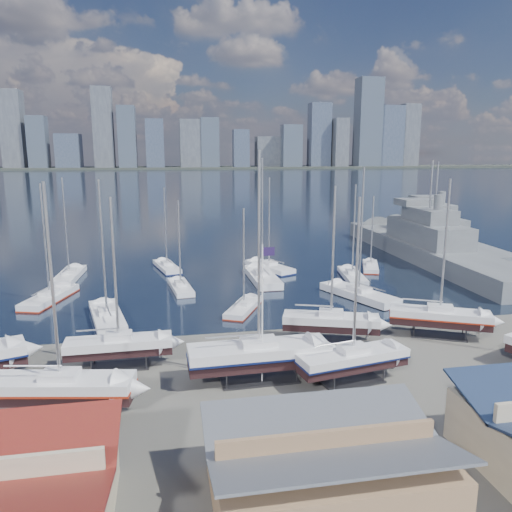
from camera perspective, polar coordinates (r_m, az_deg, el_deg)
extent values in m
plane|color=#605E59|center=(43.10, 1.10, -13.17)|extent=(1400.00, 1400.00, 0.00)
cube|color=#182638|center=(348.87, -9.31, 8.52)|extent=(1400.00, 600.00, 0.40)
cube|color=#2D332D|center=(608.59, -9.92, 9.90)|extent=(1400.00, 80.00, 2.20)
cube|color=#595E66|center=(629.17, -26.01, 12.90)|extent=(22.49, 24.47, 83.83)
cube|color=#3D4756|center=(615.50, -23.63, 11.84)|extent=(19.55, 21.83, 55.97)
cube|color=#475166|center=(615.61, -20.59, 11.19)|extent=(26.03, 30.49, 37.14)
cube|color=#595E66|center=(599.23, -17.06, 13.84)|extent=(21.60, 16.58, 87.63)
cube|color=#3D4756|center=(598.12, -14.49, 13.03)|extent=(19.42, 28.42, 67.60)
cube|color=#475166|center=(600.03, -11.48, 12.51)|extent=(20.24, 23.80, 54.09)
cube|color=#595E66|center=(597.69, -7.47, 12.64)|extent=(24.62, 19.72, 54.00)
cube|color=#3D4756|center=(597.57, -5.32, 12.78)|extent=(20.75, 17.93, 55.97)
cube|color=#475166|center=(600.29, -1.75, 12.20)|extent=(18.36, 16.25, 43.03)
cube|color=#595E66|center=(625.36, 1.33, 11.85)|extent=(28.49, 22.03, 35.69)
cube|color=#3D4756|center=(613.90, 4.06, 12.45)|extent=(23.34, 17.87, 49.11)
cube|color=#475166|center=(639.34, 7.25, 13.56)|extent=(25.35, 19.79, 75.95)
cube|color=#595E66|center=(640.41, 9.45, 12.67)|extent=(17.00, 27.45, 57.67)
cube|color=#3D4756|center=(654.74, 12.69, 14.65)|extent=(29.28, 24.05, 106.04)
cube|color=#475166|center=(675.65, 14.87, 13.10)|extent=(30.82, 28.37, 74.41)
cube|color=#595E66|center=(690.48, 17.11, 13.07)|extent=(21.74, 17.03, 77.48)
cube|color=#8C6B4C|center=(28.91, 8.09, -23.51)|extent=(12.00, 8.00, 3.00)
cube|color=slate|center=(27.79, 8.22, -20.07)|extent=(12.60, 8.40, 1.27)
cube|color=#2D2D33|center=(39.31, -21.18, -16.47)|extent=(5.88, 3.49, 0.16)
cube|color=black|center=(38.64, -21.35, -14.47)|extent=(10.29, 4.17, 0.80)
cube|color=silver|center=(38.30, -21.44, -13.39)|extent=(10.37, 4.58, 0.80)
cube|color=#9A2510|center=(38.46, -21.40, -13.89)|extent=(10.47, 4.63, 0.16)
cube|color=silver|center=(38.04, -21.51, -12.50)|extent=(2.77, 2.11, 0.50)
cylinder|color=#B2B2B7|center=(35.96, -22.28, -2.95)|extent=(0.22, 0.22, 13.53)
cube|color=#2D2D33|center=(45.58, -15.26, -12.06)|extent=(4.94, 2.33, 0.16)
cube|color=black|center=(45.01, -15.36, -10.34)|extent=(8.95, 2.27, 0.71)
cube|color=silver|center=(44.76, -15.41, -9.49)|extent=(8.96, 2.64, 0.71)
cube|color=silver|center=(44.55, -15.45, -8.76)|extent=(2.25, 1.53, 0.50)
cylinder|color=#B2B2B7|center=(42.92, -15.87, -1.52)|extent=(0.22, 0.22, 12.04)
cube|color=#2D2D33|center=(41.84, 0.33, -13.85)|extent=(6.33, 3.05, 0.16)
cube|color=black|center=(41.18, 0.33, -11.87)|extent=(11.44, 3.05, 0.91)
cube|color=silver|center=(40.83, 0.33, -10.70)|extent=(11.45, 3.53, 0.91)
cube|color=#0D1643|center=(40.99, 0.33, -11.24)|extent=(11.57, 3.57, 0.18)
cube|color=silver|center=(40.57, 0.34, -9.78)|extent=(2.90, 2.00, 0.50)
cylinder|color=#B2B2B7|center=(38.48, 0.35, 0.55)|extent=(0.22, 0.22, 15.34)
cube|color=#2D2D33|center=(50.16, 8.49, -9.52)|extent=(5.57, 3.85, 0.16)
cube|color=black|center=(49.65, 8.54, -7.92)|extent=(9.47, 5.07, 0.74)
cube|color=silver|center=(49.40, 8.57, -7.11)|extent=(9.59, 5.44, 0.74)
cube|color=silver|center=(49.21, 8.59, -6.43)|extent=(2.69, 2.22, 0.50)
cylinder|color=#B2B2B7|center=(47.70, 8.81, 0.44)|extent=(0.22, 0.22, 12.49)
cube|color=#2D2D33|center=(42.13, 10.93, -13.89)|extent=(5.34, 3.20, 0.16)
cube|color=black|center=(41.52, 11.01, -12.04)|extent=(9.33, 3.85, 0.73)
cube|color=silver|center=(41.23, 11.05, -11.11)|extent=(9.40, 4.22, 0.73)
cube|color=#0D1643|center=(41.36, 11.03, -11.54)|extent=(9.50, 4.26, 0.15)
cube|color=silver|center=(41.00, 11.08, -10.32)|extent=(2.52, 1.93, 0.50)
cylinder|color=#B2B2B7|center=(39.20, 11.41, -2.31)|extent=(0.22, 0.22, 12.27)
cube|color=#2D2D33|center=(54.15, 20.10, -8.51)|extent=(5.83, 4.48, 0.16)
cube|color=black|center=(53.67, 20.22, -7.00)|extent=(9.68, 6.23, 0.77)
cube|color=silver|center=(53.44, 20.28, -6.22)|extent=(9.86, 6.59, 0.77)
cube|color=#9A2510|center=(53.54, 20.25, -6.58)|extent=(9.95, 6.66, 0.15)
cube|color=silver|center=(53.25, 20.32, -5.57)|extent=(2.87, 2.50, 0.50)
cylinder|color=#B2B2B7|center=(51.83, 20.81, 1.06)|extent=(0.22, 0.22, 13.01)
cube|color=black|center=(67.64, -22.45, -5.01)|extent=(5.29, 10.38, 0.81)
cube|color=silver|center=(67.43, -22.51, -4.35)|extent=(5.70, 10.51, 0.81)
cube|color=#9A2510|center=(67.53, -22.48, -4.65)|extent=(5.75, 10.61, 0.16)
cube|color=silver|center=(67.26, -22.55, -3.81)|extent=(2.37, 2.92, 0.50)
cylinder|color=#B2B2B7|center=(65.91, -22.99, 1.72)|extent=(0.22, 0.22, 13.66)
cube|color=black|center=(78.25, -20.50, -2.67)|extent=(3.06, 10.36, 0.82)
cube|color=silver|center=(78.06, -20.55, -2.09)|extent=(3.49, 10.39, 0.82)
cube|color=silver|center=(77.91, -20.58, -1.62)|extent=(1.87, 2.66, 0.50)
cylinder|color=#B2B2B7|center=(76.75, -20.93, 3.22)|extent=(0.22, 0.22, 13.81)
cube|color=black|center=(57.71, -16.61, -7.43)|extent=(4.73, 11.02, 0.86)
cube|color=silver|center=(57.44, -16.66, -6.62)|extent=(5.18, 11.11, 0.86)
cube|color=#0D1643|center=(57.56, -16.63, -6.99)|extent=(5.23, 11.22, 0.17)
cube|color=silver|center=(57.24, -16.69, -5.97)|extent=(2.32, 3.00, 0.50)
cylinder|color=#B2B2B7|center=(55.58, -17.11, 0.91)|extent=(0.22, 0.22, 14.47)
cube|color=black|center=(68.03, -8.58, -4.09)|extent=(3.05, 8.58, 0.67)
cube|color=silver|center=(67.85, -8.60, -3.54)|extent=(3.40, 8.62, 0.67)
cube|color=silver|center=(67.70, -8.61, -3.06)|extent=(1.67, 2.26, 0.50)
cylinder|color=#B2B2B7|center=(66.54, -8.75, 1.45)|extent=(0.22, 0.22, 11.33)
cube|color=black|center=(80.38, -10.13, -1.71)|extent=(4.16, 9.22, 0.72)
cube|color=silver|center=(80.22, -10.15, -1.21)|extent=(4.53, 9.31, 0.72)
cube|color=#0D1643|center=(80.29, -10.14, -1.44)|extent=(4.57, 9.40, 0.14)
cube|color=silver|center=(80.09, -10.16, -0.78)|extent=(1.99, 2.53, 0.50)
cylinder|color=#B2B2B7|center=(79.06, -10.32, 3.33)|extent=(0.22, 0.22, 12.11)
cube|color=black|center=(58.88, -1.37, -6.46)|extent=(5.52, 8.33, 0.67)
cube|color=silver|center=(58.68, -1.38, -5.84)|extent=(5.84, 8.49, 0.67)
cube|color=#9A2510|center=(58.77, -1.38, -6.13)|extent=(5.89, 8.57, 0.13)
cube|color=silver|center=(58.50, -1.38, -5.30)|extent=(2.19, 2.49, 0.50)
cylinder|color=#B2B2B7|center=(57.17, -1.41, -0.14)|extent=(0.22, 0.22, 11.25)
cube|color=black|center=(72.27, 0.70, -3.12)|extent=(3.04, 12.15, 0.97)
cube|color=silver|center=(72.03, 0.70, -2.37)|extent=(3.55, 12.16, 0.97)
cube|color=silver|center=(71.85, 0.70, -1.80)|extent=(2.07, 3.05, 0.50)
cylinder|color=#B2B2B7|center=(70.43, 0.72, 4.48)|extent=(0.22, 0.22, 16.35)
cube|color=black|center=(78.91, 1.49, -1.80)|extent=(6.34, 10.13, 0.80)
cube|color=silver|center=(78.72, 1.49, -1.23)|extent=(6.73, 10.31, 0.80)
cube|color=#0D1643|center=(78.81, 1.49, -1.49)|extent=(6.80, 10.41, 0.16)
cube|color=silver|center=(78.58, 1.49, -0.77)|extent=(2.58, 2.99, 0.50)
cylinder|color=#B2B2B7|center=(77.44, 1.52, 3.96)|extent=(0.22, 0.22, 13.56)
cube|color=black|center=(65.08, 11.63, -5.02)|extent=(6.95, 11.57, 0.91)
cube|color=silver|center=(64.82, 11.66, -4.25)|extent=(7.39, 11.76, 0.91)
cube|color=silver|center=(64.64, 11.69, -3.64)|extent=(2.88, 3.38, 0.50)
cylinder|color=#B2B2B7|center=(63.11, 11.96, 2.90)|extent=(0.22, 0.22, 15.41)
cube|color=black|center=(74.59, 10.91, -2.80)|extent=(3.75, 9.79, 0.76)
cube|color=silver|center=(74.41, 10.93, -2.23)|extent=(4.15, 9.86, 0.76)
cube|color=#0D1643|center=(74.49, 10.92, -2.49)|extent=(4.19, 9.96, 0.15)
cube|color=silver|center=(74.26, 10.95, -1.75)|extent=(1.96, 2.61, 0.50)
cylinder|color=#B2B2B7|center=(73.09, 11.14, 2.98)|extent=(0.22, 0.22, 12.90)
cube|color=black|center=(81.57, 12.93, -1.60)|extent=(4.70, 8.20, 0.64)
cube|color=silver|center=(81.42, 12.95, -1.16)|extent=(5.02, 8.33, 0.64)
cube|color=#9A2510|center=(81.49, 12.94, -1.37)|extent=(5.07, 8.41, 0.13)
cube|color=silver|center=(81.30, 12.96, -0.77)|extent=(1.99, 2.37, 0.50)
cylinder|color=#B2B2B7|center=(80.37, 13.13, 2.84)|extent=(0.22, 0.22, 10.88)
cube|color=slate|center=(91.63, 18.88, -0.02)|extent=(9.64, 53.38, 4.79)
cube|color=slate|center=(90.92, 19.05, 2.57)|extent=(7.20, 18.76, 3.60)
cube|color=slate|center=(90.53, 19.18, 4.44)|extent=(5.33, 10.75, 2.40)
cube|color=slate|center=(95.04, 17.73, 5.88)|extent=(6.07, 5.45, 1.20)
cylinder|color=#B2B2B7|center=(90.08, 19.40, 7.72)|extent=(0.30, 0.30, 8.00)
cube|color=slate|center=(104.61, 19.52, 1.29)|extent=(10.38, 46.53, 4.15)
cube|color=slate|center=(104.02, 19.66, 3.39)|extent=(6.95, 16.50, 3.60)
cube|color=slate|center=(103.67, 19.78, 5.03)|extent=(5.02, 9.50, 2.40)
cube|color=slate|center=(107.64, 18.75, 6.23)|extent=(5.46, 4.94, 1.20)
cylinder|color=#B2B2B7|center=(103.26, 19.97, 7.89)|extent=(0.30, 0.30, 8.00)
imported|color=gray|center=(34.48, -20.25, -19.53)|extent=(1.85, 3.92, 1.30)
imported|color=gray|center=(34.58, 6.19, -18.40)|extent=(5.21, 2.86, 1.63)
imported|color=gray|center=(33.79, 10.90, -19.63)|extent=(2.74, 5.02, 1.33)
imported|color=gray|center=(34.64, 14.11, -18.86)|extent=(2.64, 5.11, 1.42)
cylinder|color=white|center=(39.24, 0.72, -6.82)|extent=(0.12, 0.12, 11.32)
cube|color=#21143F|center=(38.03, 1.44, 0.52)|extent=(0.94, 0.05, 0.66)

